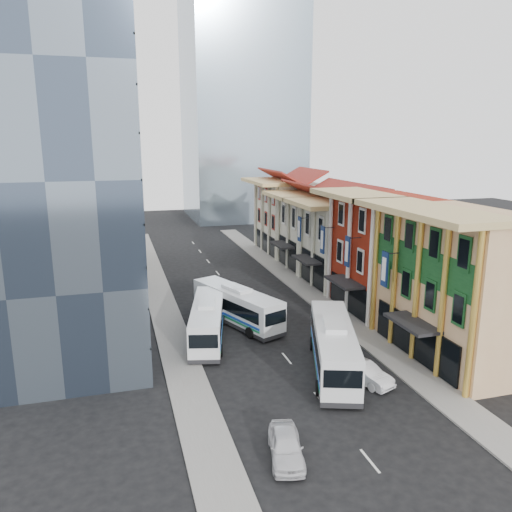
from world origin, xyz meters
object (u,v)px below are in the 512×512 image
object	(u,v)px
bus_right	(334,346)
shophouse_tan	(462,285)
sedan_left	(286,446)
bus_left_far	(237,305)
office_tower	(63,170)
sedan_right	(364,373)
bus_left_near	(207,320)

from	to	relation	value
bus_right	shophouse_tan	bearing A→B (deg)	19.03
sedan_left	bus_left_far	bearing A→B (deg)	96.17
office_tower	bus_left_far	xyz separation A→B (m)	(15.00, -1.99, -13.12)
bus_left_far	sedan_right	xyz separation A→B (m)	(6.14, -14.51, -1.13)
bus_right	sedan_left	xyz separation A→B (m)	(-7.22, -9.48, -1.24)
office_tower	bus_left_far	distance (m)	20.02
bus_right	bus_left_near	bearing A→B (deg)	152.46
bus_right	sedan_left	size ratio (longest dim) A/B	2.76
bus_left_near	sedan_left	world-z (taller)	bus_left_near
sedan_right	bus_left_far	bearing A→B (deg)	91.35
shophouse_tan	bus_left_near	world-z (taller)	shophouse_tan
bus_left_far	sedan_left	world-z (taller)	bus_left_far
shophouse_tan	office_tower	world-z (taller)	office_tower
office_tower	sedan_left	world-z (taller)	office_tower
shophouse_tan	bus_left_far	bearing A→B (deg)	143.10
bus_left_near	bus_left_far	xyz separation A→B (m)	(3.50, 3.20, 0.06)
sedan_right	office_tower	bearing A→B (deg)	120.43
bus_left_near	shophouse_tan	bearing A→B (deg)	-10.54
bus_left_near	sedan_right	size ratio (longest dim) A/B	2.49
bus_left_far	sedan_right	world-z (taller)	bus_left_far
shophouse_tan	sedan_left	world-z (taller)	shophouse_tan
bus_left_near	office_tower	bearing A→B (deg)	169.49
bus_left_far	bus_right	bearing A→B (deg)	-90.43
shophouse_tan	office_tower	xyz separation A→B (m)	(-31.00, 14.00, 9.00)
office_tower	sedan_right	world-z (taller)	office_tower
bus_left_near	sedan_left	size ratio (longest dim) A/B	2.51
office_tower	bus_left_near	bearing A→B (deg)	-24.28
office_tower	sedan_left	size ratio (longest dim) A/B	6.60
shophouse_tan	bus_left_far	xyz separation A→B (m)	(-16.00, 12.01, -4.12)
bus_left_near	sedan_left	distance (m)	18.32
bus_right	bus_left_far	bearing A→B (deg)	130.87
bus_left_near	bus_left_far	distance (m)	4.74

